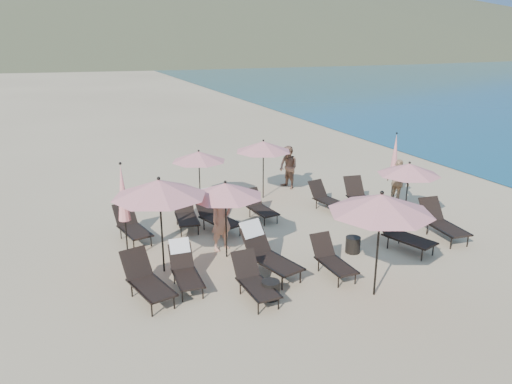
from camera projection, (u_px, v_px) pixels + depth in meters
name	position (u px, v px, depth m)	size (l,w,h in m)	color
ground	(333.00, 267.00, 12.87)	(800.00, 800.00, 0.00)	#D6BA8C
lounger_0	(147.00, 280.00, 11.26)	(1.04, 1.80, 0.97)	black
lounger_1	(254.00, 280.00, 11.32)	(0.66, 1.59, 0.90)	black
lounger_2	(267.00, 251.00, 12.47)	(1.12, 1.98, 1.17)	black
lounger_3	(332.00, 259.00, 12.43)	(0.60, 1.52, 0.87)	black
lounger_4	(402.00, 233.00, 13.84)	(1.15, 1.85, 1.00)	black
lounger_5	(442.00, 222.00, 14.66)	(0.85, 1.83, 1.02)	black
lounger_6	(132.00, 226.00, 14.47)	(0.94, 1.72, 0.94)	black
lounger_7	(186.00, 214.00, 15.44)	(0.81, 1.69, 0.94)	black
lounger_8	(214.00, 213.00, 15.22)	(1.17, 1.91, 1.13)	black
lounger_9	(260.00, 206.00, 16.19)	(0.76, 1.56, 0.86)	black
lounger_10	(327.00, 198.00, 16.99)	(0.86, 1.63, 0.89)	black
lounger_11	(360.00, 196.00, 16.99)	(0.92, 1.82, 1.00)	black
lounger_12	(185.00, 267.00, 11.85)	(0.63, 1.57, 0.96)	black
umbrella_open_0	(159.00, 188.00, 12.00)	(2.32, 2.32, 2.50)	black
umbrella_open_1	(225.00, 190.00, 12.91)	(2.00, 2.00, 2.15)	black
umbrella_open_2	(409.00, 169.00, 15.17)	(1.91, 1.91, 2.06)	black
umbrella_open_3	(199.00, 156.00, 16.94)	(1.87, 1.87, 2.01)	black
umbrella_open_4	(263.00, 146.00, 17.76)	(2.02, 2.02, 2.17)	black
umbrella_open_5	(381.00, 203.00, 10.86)	(2.34, 2.34, 2.52)	black
umbrella_closed_0	(395.00, 154.00, 17.47)	(0.29, 0.29, 2.50)	black
umbrella_closed_1	(123.00, 193.00, 12.67)	(0.32, 0.32, 2.71)	black
side_table_0	(271.00, 290.00, 11.31)	(0.42, 0.42, 0.43)	black
side_table_1	(353.00, 245.00, 13.70)	(0.41, 0.41, 0.45)	black
beachgoer_a	(221.00, 218.00, 13.70)	(0.67, 0.44, 1.82)	tan
beachgoer_b	(288.00, 167.00, 19.22)	(0.81, 0.63, 1.66)	#91644B
beachgoer_c	(398.00, 182.00, 17.38)	(0.95, 0.40, 1.63)	tan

